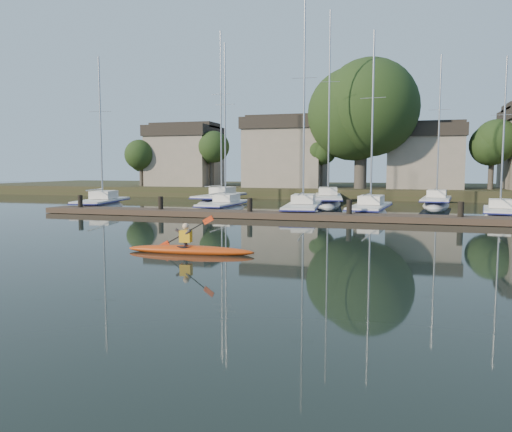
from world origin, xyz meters
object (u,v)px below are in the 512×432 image
(kayak, at_px, (189,248))
(sailboat_2, at_px, (303,216))
(sailboat_1, at_px, (225,212))
(sailboat_3, at_px, (370,217))
(sailboat_4, at_px, (500,220))
(sailboat_6, at_px, (328,206))
(sailboat_0, at_px, (102,211))
(sailboat_7, at_px, (436,208))
(sailboat_5, at_px, (221,204))
(dock, at_px, (298,216))

(kayak, distance_m, sailboat_2, 16.65)
(sailboat_1, xyz_separation_m, sailboat_2, (5.93, -1.04, -0.01))
(sailboat_3, relative_size, sailboat_4, 1.20)
(sailboat_6, bearing_deg, sailboat_1, -132.58)
(sailboat_0, relative_size, sailboat_7, 0.95)
(sailboat_0, xyz_separation_m, sailboat_3, (19.92, 0.29, 0.01))
(sailboat_1, height_order, sailboat_5, sailboat_5)
(sailboat_2, xyz_separation_m, sailboat_7, (9.07, 9.94, -0.01))
(dock, distance_m, sailboat_5, 16.06)
(sailboat_0, distance_m, sailboat_1, 9.66)
(dock, bearing_deg, sailboat_1, 142.91)
(sailboat_7, bearing_deg, sailboat_1, -142.67)
(sailboat_4, bearing_deg, dock, -151.22)
(sailboat_4, height_order, sailboat_5, sailboat_5)
(sailboat_1, xyz_separation_m, sailboat_7, (15.01, 8.89, -0.02))
(sailboat_6, relative_size, sailboat_7, 1.32)
(sailboat_1, height_order, sailboat_3, sailboat_1)
(kayak, height_order, sailboat_4, sailboat_4)
(sailboat_4, relative_size, sailboat_6, 0.62)
(sailboat_7, bearing_deg, dock, -115.55)
(sailboat_3, xyz_separation_m, sailboat_7, (4.71, 9.40, -0.00))
(kayak, bearing_deg, sailboat_1, 102.04)
(sailboat_2, distance_m, sailboat_5, 12.92)
(sailboat_2, bearing_deg, dock, -89.08)
(sailboat_4, bearing_deg, sailboat_0, -170.91)
(sailboat_3, xyz_separation_m, sailboat_5, (-13.56, 8.54, -0.01))
(sailboat_1, distance_m, sailboat_7, 17.44)
(sailboat_4, relative_size, sailboat_5, 0.67)
(kayak, relative_size, sailboat_0, 0.37)
(sailboat_1, relative_size, sailboat_7, 0.98)
(sailboat_4, bearing_deg, sailboat_7, 116.66)
(sailboat_5, bearing_deg, kayak, -70.64)
(sailboat_0, bearing_deg, dock, -25.51)
(dock, distance_m, sailboat_1, 7.99)
(sailboat_7, bearing_deg, sailboat_0, -151.85)
(sailboat_2, bearing_deg, sailboat_7, 41.98)
(sailboat_4, distance_m, sailboat_6, 15.16)
(sailboat_0, xyz_separation_m, sailboat_6, (15.84, 9.75, 0.00))
(sailboat_1, distance_m, sailboat_4, 18.10)
(dock, height_order, sailboat_6, sailboat_6)
(dock, xyz_separation_m, sailboat_2, (-0.43, 3.77, -0.40))
(kayak, xyz_separation_m, sailboat_1, (-5.01, 17.66, -0.36))
(dock, xyz_separation_m, sailboat_5, (-9.63, 12.85, -0.41))
(sailboat_2, xyz_separation_m, sailboat_5, (-9.20, 9.08, -0.01))
(kayak, distance_m, dock, 12.92)
(sailboat_0, xyz_separation_m, sailboat_1, (9.62, 0.79, 0.03))
(sailboat_2, relative_size, sailboat_4, 1.41)
(kayak, bearing_deg, dock, 80.17)
(kayak, distance_m, sailboat_6, 26.65)
(sailboat_3, bearing_deg, sailboat_1, -177.01)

